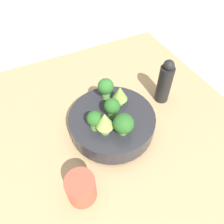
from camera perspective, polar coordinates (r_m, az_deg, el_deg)
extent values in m
plane|color=silver|center=(0.78, 0.21, -4.91)|extent=(6.00, 6.00, 0.00)
cube|color=tan|center=(0.76, 0.21, -4.18)|extent=(0.94, 0.89, 0.03)
cylinder|color=#28282D|center=(0.73, 0.00, -4.39)|extent=(0.12, 0.12, 0.01)
cylinder|color=#28282D|center=(0.70, 0.00, -2.63)|extent=(0.27, 0.27, 0.06)
cylinder|color=#6BA34C|center=(0.63, -1.83, -4.37)|extent=(0.03, 0.03, 0.03)
cone|color=#93B751|center=(0.60, -1.92, -2.13)|extent=(0.05, 0.05, 0.05)
cylinder|color=#7AB256|center=(0.71, 1.99, 2.90)|extent=(0.02, 0.02, 0.02)
cone|color=#84AD47|center=(0.68, 2.07, 4.95)|extent=(0.05, 0.05, 0.05)
cylinder|color=#609347|center=(0.64, -4.42, -3.31)|extent=(0.03, 0.03, 0.03)
sphere|color=#286023|center=(0.62, -4.58, -1.71)|extent=(0.05, 0.05, 0.05)
cylinder|color=#609347|center=(0.63, 2.90, -4.80)|extent=(0.02, 0.02, 0.02)
sphere|color=#286023|center=(0.61, 3.02, -3.00)|extent=(0.06, 0.06, 0.06)
cylinder|color=#6BA34C|center=(0.72, -1.58, 4.64)|extent=(0.03, 0.03, 0.03)
sphere|color=#2D6B28|center=(0.70, -1.64, 6.71)|extent=(0.05, 0.05, 0.05)
cylinder|color=#609347|center=(0.67, 0.00, -0.29)|extent=(0.03, 0.03, 0.03)
sphere|color=#286023|center=(0.64, 0.00, 1.55)|extent=(0.05, 0.05, 0.05)
cylinder|color=#C64C38|center=(0.60, -8.06, -19.15)|extent=(0.08, 0.08, 0.09)
cylinder|color=black|center=(0.80, 13.48, 7.01)|extent=(0.05, 0.05, 0.14)
sphere|color=black|center=(0.75, 14.63, 11.72)|extent=(0.04, 0.04, 0.04)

